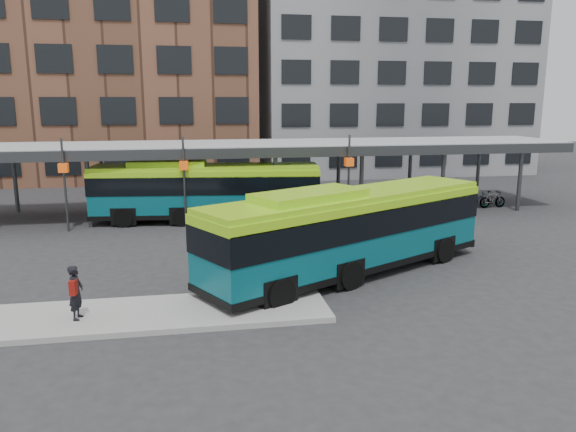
% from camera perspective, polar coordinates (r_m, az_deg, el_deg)
% --- Properties ---
extents(ground, '(120.00, 120.00, 0.00)m').
position_cam_1_polar(ground, '(21.45, -2.15, -6.50)').
color(ground, '#28282B').
rests_on(ground, ground).
extents(boarding_island, '(14.00, 3.00, 0.18)m').
position_cam_1_polar(boarding_island, '(18.60, -18.05, -9.75)').
color(boarding_island, gray).
rests_on(boarding_island, ground).
extents(canopy, '(40.00, 6.53, 4.80)m').
position_cam_1_polar(canopy, '(33.26, -5.47, 6.92)').
color(canopy, '#999B9E').
rests_on(canopy, ground).
extents(building_brick, '(26.00, 14.00, 22.00)m').
position_cam_1_polar(building_brick, '(52.81, -18.76, 15.90)').
color(building_brick, brown).
rests_on(building_brick, ground).
extents(building_grey, '(24.00, 14.00, 20.00)m').
position_cam_1_polar(building_grey, '(55.54, 9.93, 15.07)').
color(building_grey, slate).
rests_on(building_grey, ground).
extents(bus_front, '(12.50, 8.42, 3.51)m').
position_cam_1_polar(bus_front, '(21.73, 6.29, -1.31)').
color(bus_front, '#08525D').
rests_on(bus_front, ground).
extents(bus_rear, '(12.64, 3.97, 3.43)m').
position_cam_1_polar(bus_rear, '(31.51, -8.40, 2.68)').
color(bus_rear, '#08525D').
rests_on(bus_rear, ground).
extents(pedestrian, '(0.49, 0.68, 1.68)m').
position_cam_1_polar(pedestrian, '(18.22, -20.74, -7.24)').
color(pedestrian, black).
rests_on(pedestrian, boarding_island).
extents(bike_rack, '(7.04, 1.53, 1.08)m').
position_cam_1_polar(bike_rack, '(36.73, 16.75, 1.55)').
color(bike_rack, slate).
rests_on(bike_rack, ground).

